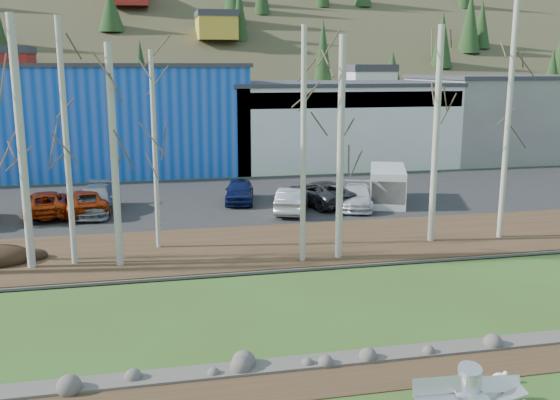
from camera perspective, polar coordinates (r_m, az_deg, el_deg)
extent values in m
cube|color=#382616|center=(16.90, 1.46, -16.41)|extent=(80.00, 1.80, 0.03)
cube|color=#382616|center=(28.21, -4.45, -4.40)|extent=(80.00, 7.00, 0.15)
cube|color=black|center=(38.34, -6.56, -0.02)|extent=(80.00, 14.00, 0.14)
cube|color=#0E45B3|center=(51.55, -14.93, 7.18)|extent=(20.00, 12.00, 8.00)
cube|color=#333338|center=(51.38, -15.19, 11.80)|extent=(20.40, 12.24, 0.30)
cube|color=silver|center=(53.83, 4.75, 6.94)|extent=(18.00, 12.00, 6.50)
cube|color=#333338|center=(53.63, 4.82, 10.56)|extent=(18.36, 12.24, 0.30)
cube|color=navy|center=(48.06, 6.85, 9.09)|extent=(17.64, 0.20, 1.20)
cube|color=slate|center=(60.40, 19.57, 7.09)|extent=(14.00, 12.00, 7.00)
cube|color=#333338|center=(60.23, 19.81, 10.54)|extent=(14.28, 12.24, 0.30)
cube|color=silver|center=(15.97, 15.08, -15.98)|extent=(1.74, 0.21, 0.39)
cube|color=silver|center=(15.92, 15.43, -17.07)|extent=(1.76, 0.58, 0.05)
cube|color=silver|center=(16.42, 18.17, -15.71)|extent=(1.76, 0.46, 0.38)
cube|color=#A3A5A9|center=(16.22, 17.11, -16.79)|extent=(0.91, 0.61, 0.32)
cube|color=#A3A5A9|center=(16.53, 20.08, -16.43)|extent=(0.91, 0.61, 0.32)
cylinder|color=silver|center=(16.37, 16.87, -16.15)|extent=(0.65, 0.65, 0.96)
cylinder|color=gold|center=(17.80, 19.30, -15.43)|extent=(0.01, 0.01, 0.11)
cylinder|color=gold|center=(17.85, 19.19, -15.34)|extent=(0.01, 0.01, 0.11)
ellipsoid|color=white|center=(17.79, 19.37, -15.02)|extent=(0.39, 0.22, 0.22)
cube|color=gray|center=(17.77, 19.38, -14.89)|extent=(0.26, 0.16, 0.02)
sphere|color=white|center=(17.80, 19.91, -14.68)|extent=(0.12, 0.12, 0.12)
cone|color=gold|center=(17.83, 20.15, -14.66)|extent=(0.07, 0.05, 0.03)
cylinder|color=beige|center=(26.24, -22.58, 4.67)|extent=(0.32, 0.32, 9.90)
cylinder|color=beige|center=(26.16, -18.94, 4.85)|extent=(0.23, 0.23, 9.84)
cylinder|color=beige|center=(25.45, -14.92, 3.78)|extent=(0.30, 0.30, 8.84)
cylinder|color=beige|center=(27.69, -11.37, 4.37)|extent=(0.21, 0.21, 8.63)
cylinder|color=beige|center=(25.17, 2.15, 4.88)|extent=(0.22, 0.22, 9.53)
cylinder|color=beige|center=(29.01, 14.07, 5.68)|extent=(0.29, 0.29, 9.72)
cylinder|color=beige|center=(25.76, 5.55, 4.60)|extent=(0.29, 0.29, 9.17)
cylinder|color=beige|center=(30.53, 20.14, 7.06)|extent=(0.25, 0.25, 11.25)
imported|color=#8C2606|center=(36.08, -20.60, -0.29)|extent=(2.80, 5.05, 1.34)
imported|color=gray|center=(35.75, -16.47, 0.00)|extent=(2.68, 5.32, 1.48)
imported|color=#0F1948|center=(37.11, -3.73, 0.84)|extent=(2.33, 4.30, 1.39)
imported|color=#A9A9AB|center=(34.49, 1.14, 0.00)|extent=(2.87, 4.50, 1.40)
imported|color=#2B2A2D|center=(36.48, 3.72, 0.66)|extent=(3.68, 5.53, 1.41)
imported|color=silver|center=(35.87, 7.03, 0.31)|extent=(3.21, 4.84, 1.30)
imported|color=#8C2606|center=(35.82, -17.29, -0.14)|extent=(2.80, 5.05, 1.34)
cube|color=silver|center=(37.50, 9.79, 1.35)|extent=(3.51, 5.16, 2.08)
cube|color=black|center=(35.65, 9.86, 0.78)|extent=(2.11, 1.59, 1.29)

